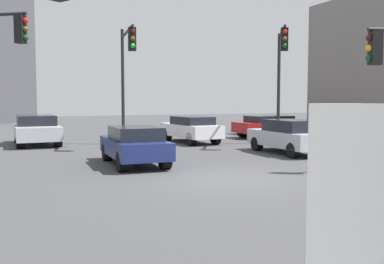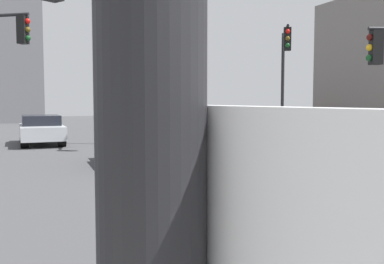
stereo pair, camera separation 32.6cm
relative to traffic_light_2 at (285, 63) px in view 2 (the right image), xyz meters
name	(u,v)px [view 2 (the right image)]	position (x,y,z in m)	size (l,w,h in m)	color
ground_plane	(229,180)	(-6.28, -6.44, -4.07)	(103.50, 103.50, 0.00)	#424244
traffic_light_2	(285,63)	(0.00, 0.00, 0.00)	(1.82, 2.88, 5.66)	black
traffic_light_4	(130,62)	(-6.83, 2.72, 0.02)	(0.71, 3.73, 5.85)	black
car_0	(291,136)	(-1.12, -2.19, -3.31)	(1.82, 4.12, 1.45)	#ADB2B7
car_1	(135,144)	(-8.05, -2.64, -3.34)	(1.91, 4.06, 1.36)	navy
car_3	(276,126)	(2.62, 4.59, -3.33)	(4.57, 2.04, 1.34)	maroon
car_5	(41,129)	(-10.69, 6.12, -3.28)	(2.08, 4.72, 1.50)	#ADB2B7
car_6	(195,129)	(-3.05, 3.80, -3.31)	(2.06, 4.34, 1.41)	silver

